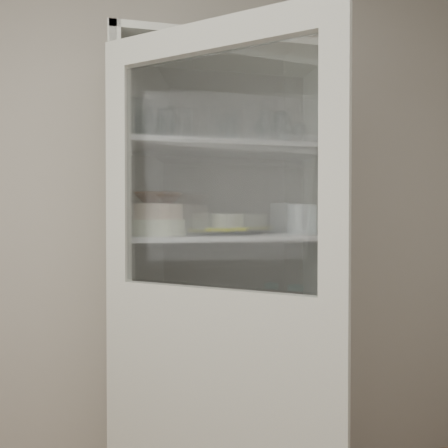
{
  "coord_description": "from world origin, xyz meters",
  "views": [
    {
      "loc": [
        -0.24,
        -0.68,
        1.34
      ],
      "look_at": [
        0.2,
        1.27,
        1.31
      ],
      "focal_mm": 35.0,
      "sensor_mm": 36.0,
      "label": 1
    }
  ],
  "objects_px": {
    "tin_box": "(246,403)",
    "mug_white": "(260,315)",
    "goblet_0": "(154,131)",
    "goblet_1": "(172,131)",
    "grey_bowl_stack": "(302,219)",
    "plate_stack_back": "(132,228)",
    "terracotta_bowl": "(158,198)",
    "measuring_cups": "(182,321)",
    "plate_stack_front": "(158,228)",
    "mug_teal": "(272,306)",
    "glass_platter": "(228,232)",
    "cream_bowl": "(158,212)",
    "pantry_cabinet": "(221,302)",
    "goblet_3": "(299,136)",
    "goblet_2": "(261,135)",
    "cupboard_door": "(214,355)",
    "white_canister": "(150,309)",
    "white_ramekin": "(228,221)",
    "mug_blue": "(311,310)",
    "cream_dish": "(164,408)",
    "yellow_trivet": "(228,229)",
    "teal_jar": "(245,307)"
  },
  "relations": [
    {
      "from": "tin_box",
      "to": "mug_white",
      "type": "bearing_deg",
      "value": -44.68
    },
    {
      "from": "goblet_0",
      "to": "goblet_1",
      "type": "xyz_separation_m",
      "value": [
        0.09,
        0.01,
        0.01
      ]
    },
    {
      "from": "mug_white",
      "to": "grey_bowl_stack",
      "type": "bearing_deg",
      "value": 32.66
    },
    {
      "from": "plate_stack_back",
      "to": "terracotta_bowl",
      "type": "bearing_deg",
      "value": -60.47
    },
    {
      "from": "goblet_0",
      "to": "terracotta_bowl",
      "type": "xyz_separation_m",
      "value": [
        0.01,
        -0.17,
        -0.32
      ]
    },
    {
      "from": "goblet_1",
      "to": "measuring_cups",
      "type": "relative_size",
      "value": 1.61
    },
    {
      "from": "plate_stack_front",
      "to": "goblet_0",
      "type": "bearing_deg",
      "value": 92.33
    },
    {
      "from": "plate_stack_back",
      "to": "mug_teal",
      "type": "relative_size",
      "value": 2.07
    },
    {
      "from": "glass_platter",
      "to": "measuring_cups",
      "type": "relative_size",
      "value": 2.94
    },
    {
      "from": "grey_bowl_stack",
      "to": "tin_box",
      "type": "relative_size",
      "value": 0.73
    },
    {
      "from": "cream_bowl",
      "to": "terracotta_bowl",
      "type": "xyz_separation_m",
      "value": [
        0.0,
        0.0,
        0.06
      ]
    },
    {
      "from": "pantry_cabinet",
      "to": "goblet_3",
      "type": "xyz_separation_m",
      "value": [
        0.4,
        0.02,
        0.8
      ]
    },
    {
      "from": "pantry_cabinet",
      "to": "terracotta_bowl",
      "type": "xyz_separation_m",
      "value": [
        -0.3,
        -0.13,
        0.48
      ]
    },
    {
      "from": "goblet_0",
      "to": "goblet_2",
      "type": "bearing_deg",
      "value": -0.78
    },
    {
      "from": "plate_stack_front",
      "to": "cupboard_door",
      "type": "bearing_deg",
      "value": -70.64
    },
    {
      "from": "terracotta_bowl",
      "to": "goblet_0",
      "type": "bearing_deg",
      "value": 92.33
    },
    {
      "from": "glass_platter",
      "to": "white_canister",
      "type": "relative_size",
      "value": 2.22
    },
    {
      "from": "pantry_cabinet",
      "to": "goblet_1",
      "type": "relative_size",
      "value": 12.07
    },
    {
      "from": "plate_stack_front",
      "to": "tin_box",
      "type": "distance_m",
      "value": 0.9
    },
    {
      "from": "goblet_3",
      "to": "white_ramekin",
      "type": "relative_size",
      "value": 1.07
    },
    {
      "from": "terracotta_bowl",
      "to": "glass_platter",
      "type": "relative_size",
      "value": 0.63
    },
    {
      "from": "goblet_2",
      "to": "mug_white",
      "type": "relative_size",
      "value": 1.79
    },
    {
      "from": "mug_white",
      "to": "cream_bowl",
      "type": "bearing_deg",
      "value": -168.94
    },
    {
      "from": "cream_bowl",
      "to": "mug_white",
      "type": "distance_m",
      "value": 0.64
    },
    {
      "from": "cream_bowl",
      "to": "mug_blue",
      "type": "xyz_separation_m",
      "value": [
        0.71,
        0.03,
        -0.46
      ]
    },
    {
      "from": "cream_dish",
      "to": "plate_stack_front",
      "type": "bearing_deg",
      "value": -119.5
    },
    {
      "from": "cream_bowl",
      "to": "mug_teal",
      "type": "xyz_separation_m",
      "value": [
        0.56,
        0.14,
        -0.46
      ]
    },
    {
      "from": "cupboard_door",
      "to": "goblet_1",
      "type": "distance_m",
      "value": 1.07
    },
    {
      "from": "cupboard_door",
      "to": "goblet_1",
      "type": "bearing_deg",
      "value": 135.78
    },
    {
      "from": "grey_bowl_stack",
      "to": "measuring_cups",
      "type": "bearing_deg",
      "value": -175.62
    },
    {
      "from": "pantry_cabinet",
      "to": "goblet_2",
      "type": "bearing_deg",
      "value": 7.8
    },
    {
      "from": "goblet_3",
      "to": "tin_box",
      "type": "relative_size",
      "value": 0.82
    },
    {
      "from": "terracotta_bowl",
      "to": "mug_white",
      "type": "height_order",
      "value": "terracotta_bowl"
    },
    {
      "from": "mug_blue",
      "to": "yellow_trivet",
      "type": "bearing_deg",
      "value": -164.7
    },
    {
      "from": "cupboard_door",
      "to": "glass_platter",
      "type": "relative_size",
      "value": 6.3
    },
    {
      "from": "goblet_0",
      "to": "yellow_trivet",
      "type": "bearing_deg",
      "value": -14.23
    },
    {
      "from": "pantry_cabinet",
      "to": "plate_stack_front",
      "type": "distance_m",
      "value": 0.49
    },
    {
      "from": "cupboard_door",
      "to": "white_canister",
      "type": "bearing_deg",
      "value": 148.53
    },
    {
      "from": "white_ramekin",
      "to": "mug_blue",
      "type": "xyz_separation_m",
      "value": [
        0.39,
        -0.05,
        -0.42
      ]
    },
    {
      "from": "goblet_3",
      "to": "mug_teal",
      "type": "bearing_deg",
      "value": -178.23
    },
    {
      "from": "plate_stack_front",
      "to": "measuring_cups",
      "type": "xyz_separation_m",
      "value": [
        0.1,
        0.02,
        -0.41
      ]
    },
    {
      "from": "plate_stack_front",
      "to": "plate_stack_back",
      "type": "height_order",
      "value": "plate_stack_front"
    },
    {
      "from": "plate_stack_back",
      "to": "white_canister",
      "type": "xyz_separation_m",
      "value": [
        0.07,
        -0.11,
        -0.36
      ]
    },
    {
      "from": "teal_jar",
      "to": "cream_bowl",
      "type": "bearing_deg",
      "value": -163.3
    },
    {
      "from": "yellow_trivet",
      "to": "grey_bowl_stack",
      "type": "height_order",
      "value": "grey_bowl_stack"
    },
    {
      "from": "goblet_2",
      "to": "grey_bowl_stack",
      "type": "xyz_separation_m",
      "value": [
        0.18,
        -0.1,
        -0.41
      ]
    },
    {
      "from": "terracotta_bowl",
      "to": "white_canister",
      "type": "height_order",
      "value": "terracotta_bowl"
    },
    {
      "from": "teal_jar",
      "to": "terracotta_bowl",
      "type": "bearing_deg",
      "value": -163.3
    },
    {
      "from": "pantry_cabinet",
      "to": "white_ramekin",
      "type": "xyz_separation_m",
      "value": [
        0.02,
        -0.05,
        0.38
      ]
    },
    {
      "from": "teal_jar",
      "to": "measuring_cups",
      "type": "bearing_deg",
      "value": -161.39
    }
  ]
}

